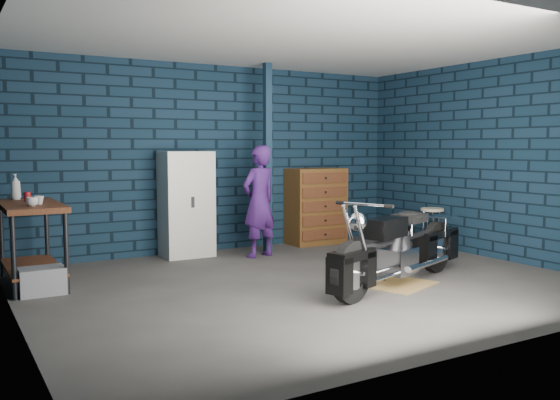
{
  "coord_description": "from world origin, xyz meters",
  "views": [
    {
      "loc": [
        -3.54,
        -5.47,
        1.53
      ],
      "look_at": [
        -0.2,
        0.3,
        0.92
      ],
      "focal_mm": 38.0,
      "sensor_mm": 36.0,
      "label": 1
    }
  ],
  "objects_px": {
    "person": "(259,201)",
    "tool_chest": "(316,206)",
    "locker": "(186,204)",
    "shop_stool": "(432,229)",
    "motorcycle": "(401,241)",
    "storage_bin": "(42,281)",
    "workbench": "(32,244)"
  },
  "relations": [
    {
      "from": "person",
      "to": "tool_chest",
      "type": "distance_m",
      "value": 1.42
    },
    {
      "from": "locker",
      "to": "shop_stool",
      "type": "xyz_separation_m",
      "value": [
        3.36,
        -1.29,
        -0.42
      ]
    },
    {
      "from": "locker",
      "to": "tool_chest",
      "type": "relative_size",
      "value": 1.23
    },
    {
      "from": "motorcycle",
      "to": "shop_stool",
      "type": "distance_m",
      "value": 2.47
    },
    {
      "from": "storage_bin",
      "to": "locker",
      "type": "distance_m",
      "value": 2.5
    },
    {
      "from": "motorcycle",
      "to": "person",
      "type": "height_order",
      "value": "person"
    },
    {
      "from": "locker",
      "to": "person",
      "type": "bearing_deg",
      "value": -31.86
    },
    {
      "from": "workbench",
      "to": "locker",
      "type": "bearing_deg",
      "value": 19.8
    },
    {
      "from": "workbench",
      "to": "storage_bin",
      "type": "distance_m",
      "value": 0.59
    },
    {
      "from": "workbench",
      "to": "shop_stool",
      "type": "xyz_separation_m",
      "value": [
        5.46,
        -0.53,
        -0.15
      ]
    },
    {
      "from": "tool_chest",
      "to": "shop_stool",
      "type": "bearing_deg",
      "value": -47.04
    },
    {
      "from": "person",
      "to": "storage_bin",
      "type": "xyz_separation_m",
      "value": [
        -2.94,
        -0.72,
        -0.63
      ]
    },
    {
      "from": "workbench",
      "to": "tool_chest",
      "type": "height_order",
      "value": "tool_chest"
    },
    {
      "from": "motorcycle",
      "to": "tool_chest",
      "type": "bearing_deg",
      "value": 55.13
    },
    {
      "from": "person",
      "to": "shop_stool",
      "type": "distance_m",
      "value": 2.66
    },
    {
      "from": "workbench",
      "to": "person",
      "type": "xyz_separation_m",
      "value": [
        2.96,
        0.22,
        0.32
      ]
    },
    {
      "from": "person",
      "to": "motorcycle",
      "type": "bearing_deg",
      "value": 88.35
    },
    {
      "from": "workbench",
      "to": "shop_stool",
      "type": "height_order",
      "value": "workbench"
    },
    {
      "from": "workbench",
      "to": "storage_bin",
      "type": "relative_size",
      "value": 3.11
    },
    {
      "from": "workbench",
      "to": "person",
      "type": "bearing_deg",
      "value": 4.34
    },
    {
      "from": "storage_bin",
      "to": "shop_stool",
      "type": "bearing_deg",
      "value": -0.34
    },
    {
      "from": "person",
      "to": "shop_stool",
      "type": "relative_size",
      "value": 2.51
    },
    {
      "from": "motorcycle",
      "to": "storage_bin",
      "type": "bearing_deg",
      "value": 136.11
    },
    {
      "from": "workbench",
      "to": "tool_chest",
      "type": "distance_m",
      "value": 4.33
    },
    {
      "from": "person",
      "to": "storage_bin",
      "type": "bearing_deg",
      "value": -1.63
    },
    {
      "from": "motorcycle",
      "to": "locker",
      "type": "xyz_separation_m",
      "value": [
        -1.42,
        2.8,
        0.24
      ]
    },
    {
      "from": "storage_bin",
      "to": "shop_stool",
      "type": "relative_size",
      "value": 0.73
    },
    {
      "from": "person",
      "to": "locker",
      "type": "bearing_deg",
      "value": -47.34
    },
    {
      "from": "workbench",
      "to": "person",
      "type": "distance_m",
      "value": 2.98
    },
    {
      "from": "locker",
      "to": "shop_stool",
      "type": "bearing_deg",
      "value": -20.99
    },
    {
      "from": "tool_chest",
      "to": "storage_bin",
      "type": "bearing_deg",
      "value": -163.49
    },
    {
      "from": "person",
      "to": "tool_chest",
      "type": "relative_size",
      "value": 1.3
    }
  ]
}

